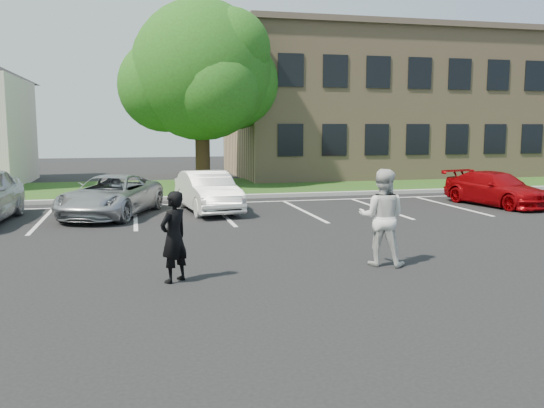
# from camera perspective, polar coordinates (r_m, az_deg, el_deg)

# --- Properties ---
(ground_plane) EXTENTS (90.00, 90.00, 0.00)m
(ground_plane) POSITION_cam_1_polar(r_m,az_deg,el_deg) (11.38, 1.19, -6.91)
(ground_plane) COLOR black
(ground_plane) RESTS_ON ground
(curb) EXTENTS (40.00, 0.30, 0.15)m
(curb) POSITION_cam_1_polar(r_m,az_deg,el_deg) (23.00, -6.45, 0.66)
(curb) COLOR gray
(curb) RESTS_ON ground
(grass_strip) EXTENTS (44.00, 8.00, 0.08)m
(grass_strip) POSITION_cam_1_polar(r_m,az_deg,el_deg) (26.95, -7.51, 1.59)
(grass_strip) COLOR #13430F
(grass_strip) RESTS_ON ground
(stall_lines) EXTENTS (34.00, 5.36, 0.01)m
(stall_lines) POSITION_cam_1_polar(r_m,az_deg,el_deg) (20.25, -1.43, -0.44)
(stall_lines) COLOR silver
(stall_lines) RESTS_ON ground
(office_building) EXTENTS (22.40, 10.40, 8.30)m
(office_building) POSITION_cam_1_polar(r_m,az_deg,el_deg) (36.74, 13.86, 9.47)
(office_building) COLOR #9B8260
(office_building) RESTS_ON ground
(tree) EXTENTS (7.80, 7.20, 8.80)m
(tree) POSITION_cam_1_polar(r_m,az_deg,el_deg) (28.20, -6.86, 12.68)
(tree) COLOR black
(tree) RESTS_ON ground
(man_black_suit) EXTENTS (0.73, 0.72, 1.70)m
(man_black_suit) POSITION_cam_1_polar(r_m,az_deg,el_deg) (10.76, -9.70, -3.22)
(man_black_suit) COLOR black
(man_black_suit) RESTS_ON ground
(man_white_shirt) EXTENTS (1.22, 1.14, 2.01)m
(man_white_shirt) POSITION_cam_1_polar(r_m,az_deg,el_deg) (12.09, 10.84, -1.32)
(man_white_shirt) COLOR silver
(man_white_shirt) RESTS_ON ground
(car_silver_minivan) EXTENTS (3.72, 5.18, 1.31)m
(car_silver_minivan) POSITION_cam_1_polar(r_m,az_deg,el_deg) (19.20, -15.68, 0.78)
(car_silver_minivan) COLOR #A4A6AB
(car_silver_minivan) RESTS_ON ground
(car_white_sedan) EXTENTS (1.97, 4.30, 1.37)m
(car_white_sedan) POSITION_cam_1_polar(r_m,az_deg,el_deg) (19.58, -6.37, 1.23)
(car_white_sedan) COLOR silver
(car_white_sedan) RESTS_ON ground
(car_red_compact) EXTENTS (2.56, 4.49, 1.22)m
(car_red_compact) POSITION_cam_1_polar(r_m,az_deg,el_deg) (22.53, 21.32, 1.41)
(car_red_compact) COLOR #950409
(car_red_compact) RESTS_ON ground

